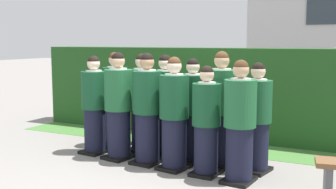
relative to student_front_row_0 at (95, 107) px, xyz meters
name	(u,v)px	position (x,y,z in m)	size (l,w,h in m)	color
ground_plane	(160,166)	(1.32, -0.17, -0.77)	(60.00, 60.00, 0.00)	gray
student_front_row_0	(95,107)	(0.00, 0.00, 0.00)	(0.42, 0.50, 1.63)	black
student_front_row_1	(119,108)	(0.54, -0.10, 0.03)	(0.47, 0.54, 1.69)	black
student_front_row_2	(147,111)	(1.08, -0.13, 0.03)	(0.44, 0.55, 1.69)	black
student_front_row_3	(174,116)	(1.57, -0.22, 0.01)	(0.45, 0.52, 1.64)	black
student_front_row_4	(206,124)	(2.09, -0.26, -0.05)	(0.40, 0.50, 1.53)	black
student_front_row_5	(240,125)	(2.60, -0.35, 0.00)	(0.42, 0.50, 1.63)	black
student_rear_row_0	(116,102)	(0.06, 0.53, 0.02)	(0.44, 0.52, 1.67)	black
student_rear_row_1	(142,105)	(0.63, 0.48, 0.02)	(0.46, 0.54, 1.66)	black
student_rear_row_2	(165,108)	(1.13, 0.37, 0.01)	(0.47, 0.54, 1.65)	black
student_rear_row_3	(193,112)	(1.63, 0.33, -0.01)	(0.44, 0.51, 1.60)	black
student_rear_row_4	(221,112)	(2.12, 0.24, 0.05)	(0.47, 0.55, 1.72)	black
student_rear_row_5	(257,120)	(2.68, 0.19, -0.03)	(0.44, 0.51, 1.57)	black
hedge	(214,92)	(1.32, 2.10, 0.09)	(7.61, 0.70, 1.73)	#214C1E
lawn_strip	(198,144)	(1.32, 1.30, -0.77)	(7.61, 0.90, 0.01)	#477A38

